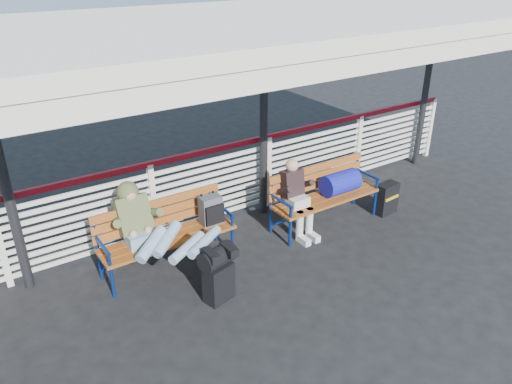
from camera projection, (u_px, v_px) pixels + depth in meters
ground at (222, 309)px, 5.93m from camera, size 60.00×60.00×0.00m
fence at (153, 200)px, 7.06m from camera, size 12.08×0.08×1.24m
canopy at (172, 34)px, 5.25m from camera, size 12.60×3.60×3.16m
luggage_stack at (218, 272)px, 5.92m from camera, size 0.49×0.35×0.74m
bench_left at (176, 224)px, 6.59m from camera, size 1.80×0.56×0.92m
bench_right at (332, 186)px, 7.61m from camera, size 1.80×0.56×0.92m
traveler_man at (165, 236)px, 6.14m from camera, size 0.94×1.64×0.77m
companion_person at (297, 197)px, 7.26m from camera, size 0.32×0.66×1.15m
suitcase_side at (386, 198)px, 7.99m from camera, size 0.39×0.25×0.51m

